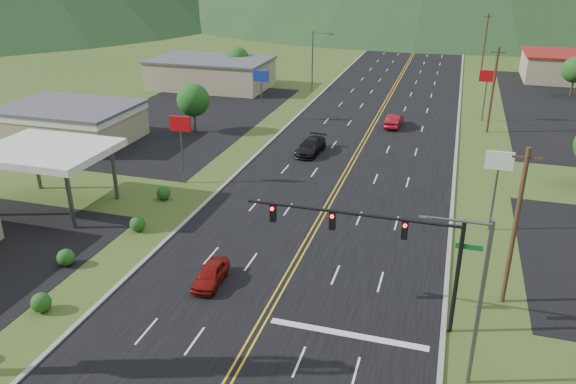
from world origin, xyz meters
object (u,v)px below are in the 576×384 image
(streetlight_east, at_px, (474,294))
(car_red_near, at_px, (211,275))
(car_dark_mid, at_px, (311,147))
(car_red_far, at_px, (394,121))
(gas_canopy, at_px, (47,152))
(streetlight_west, at_px, (314,57))
(traffic_signal, at_px, (385,239))

(streetlight_east, distance_m, car_red_near, 17.01)
(car_dark_mid, bearing_deg, car_red_far, 64.52)
(gas_canopy, bearing_deg, streetlight_west, 77.87)
(car_red_near, xyz_separation_m, car_red_far, (7.10, 39.23, 0.11))
(traffic_signal, distance_m, streetlight_east, 6.17)
(car_red_near, bearing_deg, car_dark_mid, 87.37)
(streetlight_west, height_order, gas_canopy, streetlight_west)
(streetlight_east, xyz_separation_m, car_red_near, (-15.71, 4.70, -4.52))
(gas_canopy, height_order, car_dark_mid, gas_canopy)
(car_red_near, bearing_deg, streetlight_east, -19.80)
(traffic_signal, distance_m, gas_canopy, 29.59)
(streetlight_west, bearing_deg, traffic_signal, -72.03)
(streetlight_west, height_order, car_red_near, streetlight_west)
(gas_canopy, bearing_deg, car_dark_mid, 48.26)
(traffic_signal, xyz_separation_m, car_red_far, (-3.92, 39.94, -4.56))
(car_dark_mid, distance_m, car_red_far, 14.59)
(traffic_signal, distance_m, streetlight_west, 58.88)
(streetlight_east, bearing_deg, streetlight_west, 110.86)
(gas_canopy, distance_m, car_red_near, 19.39)
(traffic_signal, bearing_deg, car_red_near, 176.32)
(traffic_signal, distance_m, car_red_near, 11.98)
(streetlight_east, xyz_separation_m, streetlight_west, (-22.86, 60.00, 0.00))
(car_red_near, distance_m, car_red_far, 39.86)
(streetlight_west, distance_m, car_red_near, 55.94)
(streetlight_east, height_order, gas_canopy, streetlight_east)
(streetlight_east, height_order, car_red_far, streetlight_east)
(gas_canopy, relative_size, car_red_near, 2.56)
(streetlight_west, xyz_separation_m, car_red_far, (14.24, -16.07, -4.41))
(traffic_signal, height_order, streetlight_east, streetlight_east)
(traffic_signal, relative_size, streetlight_west, 1.46)
(streetlight_east, distance_m, streetlight_west, 64.21)
(streetlight_east, bearing_deg, gas_canopy, 160.12)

